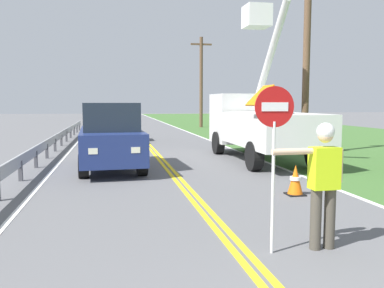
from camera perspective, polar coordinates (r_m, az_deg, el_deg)
name	(u,v)px	position (r m, az deg, el deg)	size (l,w,h in m)	color
grass_verge_right	(347,139)	(25.31, 20.81, 0.65)	(16.00, 110.00, 0.01)	#3D662D
centerline_yellow_left	(145,143)	(21.57, -6.60, 0.16)	(0.11, 110.00, 0.01)	yellow
centerline_yellow_right	(148,143)	(21.58, -6.12, 0.17)	(0.11, 110.00, 0.01)	yellow
edge_line_right	(213,142)	(22.16, 2.96, 0.34)	(0.12, 110.00, 0.01)	silver
edge_line_left	(75,144)	(21.59, -15.93, -0.02)	(0.12, 110.00, 0.01)	silver
flagger_worker	(323,177)	(6.13, 17.84, -4.46)	(1.09, 0.25, 1.83)	#474238
stop_sign_paddle	(274,132)	(5.70, 11.36, 1.67)	(0.56, 0.04, 2.33)	silver
utility_bucket_truck	(257,121)	(15.42, 9.08, 3.17)	(2.67, 6.82, 5.67)	silver
oncoming_suv_nearest	(111,136)	(13.20, -11.28, 1.13)	(2.08, 4.68, 2.10)	navy
oncoming_sedan_second	(115,126)	(22.49, -10.69, 2.44)	(1.95, 4.12, 1.70)	black
utility_pole_near	(307,55)	(17.26, 15.67, 11.90)	(1.80, 0.28, 7.66)	brown
utility_pole_mid	(201,80)	(35.16, 1.28, 8.84)	(1.80, 0.28, 7.60)	brown
traffic_cone_lead	(295,180)	(9.66, 14.21, -4.95)	(0.40, 0.40, 0.70)	orange
guardrail_left_shoulder	(51,142)	(17.52, -19.06, 0.27)	(0.10, 32.00, 0.71)	#9EA0A3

